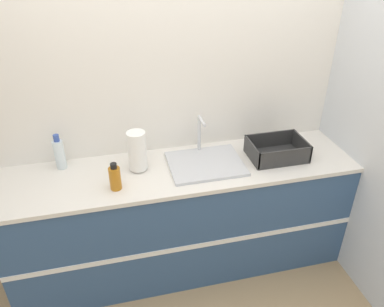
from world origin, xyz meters
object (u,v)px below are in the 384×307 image
object	(u,v)px
dish_rack	(277,151)
bottle_amber	(115,178)
sink	(205,162)
paper_towel_roll	(137,151)
bottle_clear	(59,154)

from	to	relation	value
dish_rack	bottle_amber	distance (m)	1.14
dish_rack	bottle_amber	xyz separation A→B (m)	(-1.13, -0.12, 0.04)
sink	dish_rack	size ratio (longest dim) A/B	1.29
paper_towel_roll	bottle_clear	xyz separation A→B (m)	(-0.50, 0.14, -0.03)
sink	paper_towel_roll	bearing A→B (deg)	174.19
sink	bottle_amber	world-z (taller)	sink
bottle_amber	dish_rack	bearing A→B (deg)	5.98
dish_rack	bottle_amber	bearing A→B (deg)	-174.02
dish_rack	bottle_amber	size ratio (longest dim) A/B	2.13
dish_rack	sink	bearing A→B (deg)	177.56
sink	bottle_clear	xyz separation A→B (m)	(-0.96, 0.19, 0.09)
paper_towel_roll	bottle_clear	world-z (taller)	paper_towel_roll
bottle_clear	bottle_amber	distance (m)	0.48
paper_towel_roll	bottle_amber	world-z (taller)	paper_towel_roll
paper_towel_roll	bottle_amber	bearing A→B (deg)	-130.90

